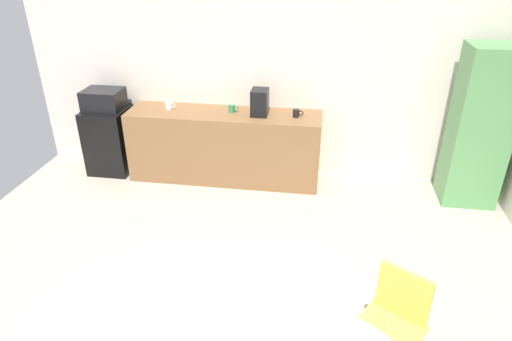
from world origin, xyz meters
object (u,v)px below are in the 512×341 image
(coffee_maker, at_px, (260,102))
(microwave, at_px, (104,100))
(chair_yellow, at_px, (395,314))
(locker_cabinet, at_px, (480,128))
(mug_red, at_px, (232,108))
(mug_green, at_px, (296,113))
(mug_white, at_px, (169,106))
(mini_fridge, at_px, (110,140))

(coffee_maker, bearing_deg, microwave, 180.00)
(chair_yellow, distance_m, coffee_maker, 3.08)
(microwave, relative_size, locker_cabinet, 0.26)
(chair_yellow, relative_size, mug_red, 6.43)
(chair_yellow, bearing_deg, microwave, 141.01)
(mug_green, height_order, mug_red, same)
(mug_white, height_order, mug_red, same)
(microwave, relative_size, mug_green, 3.72)
(microwave, distance_m, locker_cabinet, 4.53)
(mug_red, bearing_deg, locker_cabinet, -2.88)
(locker_cabinet, xyz_separation_m, mug_red, (-2.87, 0.14, 0.03))
(mug_green, bearing_deg, microwave, 179.88)
(mug_white, xyz_separation_m, coffee_maker, (1.16, -0.03, 0.11))
(chair_yellow, height_order, mug_white, mug_white)
(mini_fridge, xyz_separation_m, mug_red, (1.66, 0.04, 0.52))
(microwave, distance_m, mug_red, 1.66)
(microwave, bearing_deg, chair_yellow, -38.99)
(mini_fridge, height_order, locker_cabinet, locker_cabinet)
(microwave, xyz_separation_m, mug_green, (2.46, -0.01, -0.04))
(chair_yellow, bearing_deg, mug_red, 121.56)
(locker_cabinet, distance_m, coffee_maker, 2.53)
(locker_cabinet, bearing_deg, chair_yellow, -114.26)
(mini_fridge, distance_m, microwave, 0.56)
(chair_yellow, bearing_deg, locker_cabinet, 65.74)
(mini_fridge, bearing_deg, locker_cabinet, -1.26)
(mug_red, height_order, coffee_maker, coffee_maker)
(mini_fridge, height_order, coffee_maker, coffee_maker)
(locker_cabinet, distance_m, chair_yellow, 2.90)
(mini_fridge, bearing_deg, mug_white, 1.79)
(mug_white, distance_m, coffee_maker, 1.17)
(microwave, bearing_deg, locker_cabinet, -1.26)
(mug_green, xyz_separation_m, coffee_maker, (-0.45, 0.01, 0.11))
(chair_yellow, bearing_deg, mini_fridge, 141.01)
(mini_fridge, bearing_deg, microwave, 0.00)
(microwave, xyz_separation_m, coffee_maker, (2.01, 0.00, 0.07))
(mini_fridge, height_order, microwave, microwave)
(mini_fridge, distance_m, mug_green, 2.51)
(mini_fridge, relative_size, coffee_maker, 2.70)
(microwave, bearing_deg, mini_fridge, 180.00)
(mug_white, xyz_separation_m, mug_red, (0.81, 0.02, 0.00))
(microwave, xyz_separation_m, mug_red, (1.66, 0.04, -0.04))
(microwave, distance_m, coffee_maker, 2.01)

